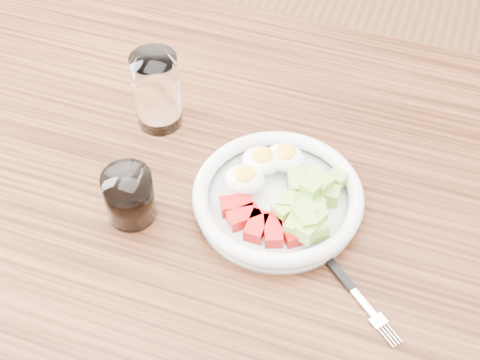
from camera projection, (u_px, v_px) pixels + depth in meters
name	position (u px, v px, depth m)	size (l,w,h in m)	color
dining_table	(244.00, 239.00, 1.06)	(1.50, 0.90, 0.77)	brown
bowl	(278.00, 196.00, 0.96)	(0.25, 0.25, 0.06)	silver
fork	(344.00, 279.00, 0.89)	(0.15, 0.12, 0.01)	black
water_glass	(157.00, 91.00, 1.03)	(0.07, 0.07, 0.13)	white
coffee_glass	(129.00, 196.00, 0.93)	(0.07, 0.07, 0.08)	white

